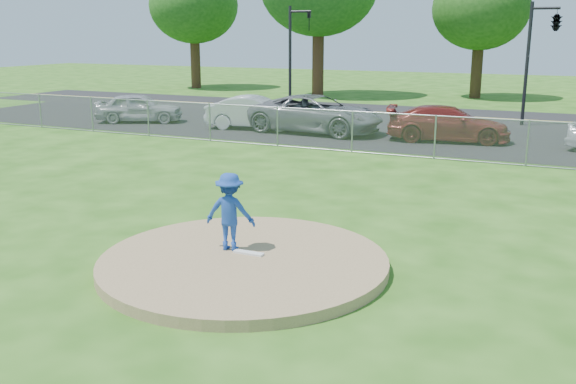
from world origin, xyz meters
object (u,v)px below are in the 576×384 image
Objects in this scene: traffic_signal_left at (294,49)px; traffic_signal_center at (554,24)px; parked_car_silver at (139,108)px; traffic_cone at (308,124)px; parked_car_darkred at (448,124)px; parked_car_white at (256,113)px; pitcher at (230,212)px; parked_car_gray at (316,114)px.

traffic_signal_center is (12.73, -0.00, 1.25)m from traffic_signal_left.
parked_car_silver is (-5.22, -6.69, -2.65)m from traffic_signal_left.
traffic_cone is 6.03m from parked_car_darkred.
traffic_signal_left reaches higher than parked_car_darkred.
traffic_signal_left is 8.89m from parked_car_silver.
traffic_signal_left is at bearing 118.91° from traffic_cone.
parked_car_white is at bearing -151.88° from traffic_signal_center.
parked_car_darkred is at bearing -100.48° from parked_car_white.
parked_car_darkred is at bearing -104.45° from pitcher.
parked_car_silver is 14.69m from parked_car_darkred.
traffic_signal_left reaches higher than parked_car_white.
parked_car_gray is (0.37, 0.03, 0.48)m from traffic_cone.
parked_car_silver is at bearing 96.71° from parked_car_gray.
parked_car_gray is at bearing -58.45° from traffic_signal_left.
traffic_signal_left is 1.00× the size of traffic_signal_center.
traffic_signal_center is 13.93m from parked_car_white.
parked_car_white is at bearing -111.40° from parked_car_silver.
parked_car_darkred is at bearing -85.27° from parked_car_gray.
parked_car_gray is (-8.93, -6.19, -3.79)m from traffic_signal_center.
parked_car_gray reaches higher than parked_car_silver.
parked_car_silver is 0.85× the size of parked_car_darkred.
parked_car_white reaches higher than parked_car_darkred.
parked_car_silver reaches higher than traffic_cone.
pitcher is at bearing -101.52° from traffic_signal_center.
parked_car_silver is 0.93× the size of parked_car_white.
traffic_cone is 0.14× the size of parked_car_darkred.
traffic_signal_left and traffic_signal_center have the same top height.
parked_car_silver is at bearing 81.85° from parked_car_darkred.
parked_car_darkred reaches higher than traffic_cone.
traffic_signal_center is at bearing -94.48° from parked_car_silver.
parked_car_silver is at bearing -127.98° from traffic_signal_left.
traffic_signal_center reaches higher than parked_car_gray.
parked_car_gray is at bearing -111.79° from parked_car_silver.
traffic_signal_center is 1.16× the size of parked_car_darkred.
traffic_signal_left is at bearing 46.74° from parked_car_darkred.
traffic_signal_left is 1.26× the size of parked_car_white.
traffic_signal_center is 19.55m from parked_car_silver.
pitcher is 2.28× the size of traffic_cone.
traffic_cone is at bearing 80.83° from parked_car_darkred.
traffic_signal_left is 3.72× the size of pitcher.
traffic_signal_center is 7.93m from parked_car_darkred.
traffic_signal_center is 22.43m from pitcher.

